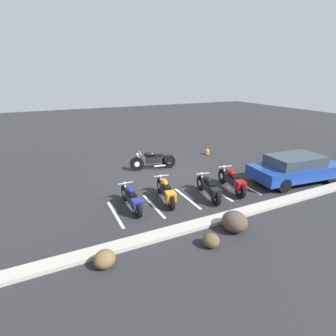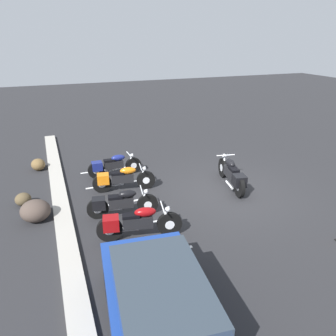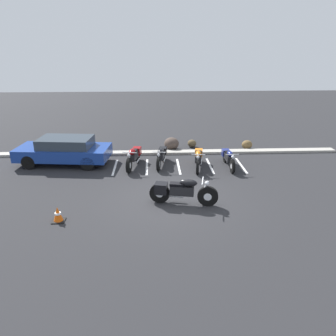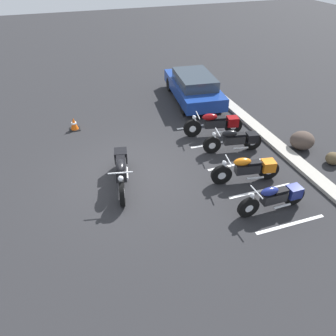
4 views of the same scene
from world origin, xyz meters
The scene contains 16 objects.
ground centered at (0.00, 0.00, 0.00)m, with size 60.00×60.00×0.00m, color #262628.
motorcycle_black_featured centered at (0.27, -0.29, 0.51)m, with size 2.43×0.87×0.97m.
parked_bike_0 centered at (-1.57, 3.77, 0.48)m, with size 0.80×2.26×0.90m.
parked_bike_1 centered at (-0.29, 3.91, 0.45)m, with size 0.72×2.12×0.84m.
parked_bike_2 centered at (1.42, 3.45, 0.46)m, with size 0.72×2.17×0.86m.
parked_bike_3 centered at (2.83, 3.46, 0.44)m, with size 0.59×2.09×0.82m.
car_blue centered at (-4.88, 4.20, 0.68)m, with size 4.46×2.24×1.29m.
concrete_curb centered at (0.00, 5.53, 0.06)m, with size 18.00×0.50×0.12m, color #A8A399.
landscape_rock_0 centered at (1.50, 6.64, 0.21)m, with size 0.47×0.50×0.41m, color brown.
landscape_rock_1 centered at (0.34, 6.26, 0.33)m, with size 0.86×0.80×0.65m, color #483B34.
landscape_rock_2 centered at (4.47, 6.14, 0.24)m, with size 0.54×0.58×0.48m, color brown.
stall_line_0 centered at (-2.46, 3.56, 0.00)m, with size 0.10×2.10×0.00m, color white.
stall_line_1 centered at (-0.97, 3.56, 0.00)m, with size 0.10×2.10×0.00m, color white.
stall_line_2 centered at (0.52, 3.56, 0.00)m, with size 0.10×2.10×0.00m, color white.
stall_line_3 centered at (2.01, 3.56, 0.00)m, with size 0.10×2.10×0.00m, color white.
stall_line_4 centered at (3.50, 3.56, 0.00)m, with size 0.10×2.10×0.00m, color white.
Camera 2 is at (-8.86, 5.63, 5.08)m, focal length 35.00 mm.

